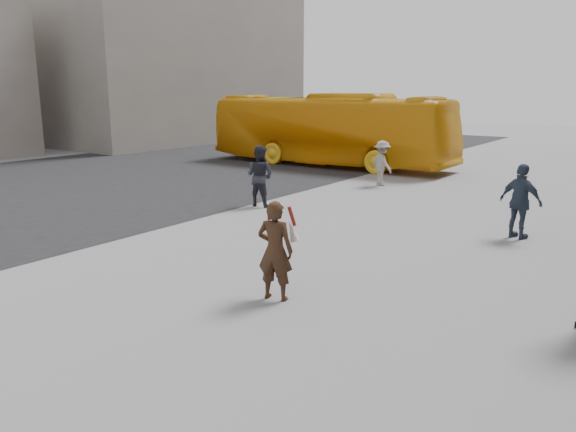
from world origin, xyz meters
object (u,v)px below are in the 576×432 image
Objects in this scene: woman at (275,249)px; pedestrian_c at (521,202)px; pedestrian_a at (260,176)px; pedestrian_b at (382,163)px; bus at (329,130)px.

woman is 6.87m from pedestrian_c.
pedestrian_a is 1.12× the size of pedestrian_b.
pedestrian_a is at bearing 21.89° from pedestrian_c.
bus is at bearing -75.81° from pedestrian_a.
pedestrian_a is 7.35m from pedestrian_c.
pedestrian_c is (10.46, -8.54, -0.74)m from bus.
pedestrian_a is at bearing 106.49° from pedestrian_b.
pedestrian_c is at bearing 179.49° from pedestrian_a.
woman is 1.04× the size of pedestrian_b.
bus is 5.89m from pedestrian_b.
pedestrian_c is (5.94, -4.85, 0.07)m from pedestrian_b.
bus is 6.58× the size of pedestrian_c.
bus reaches higher than woman.
pedestrian_b is at bearing -87.23° from woman.
woman is 0.95× the size of pedestrian_c.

